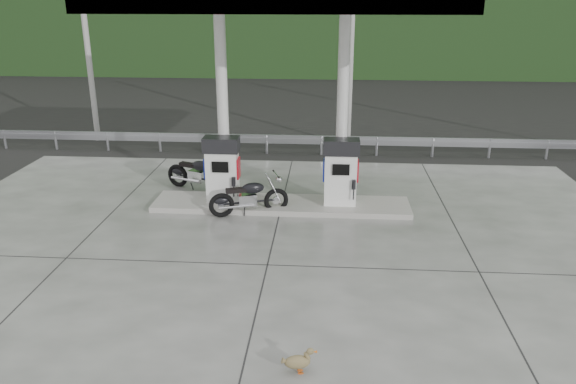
# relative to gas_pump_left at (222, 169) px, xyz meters

# --- Properties ---
(ground) EXTENTS (160.00, 160.00, 0.00)m
(ground) POSITION_rel_gas_pump_left_xyz_m (1.60, -2.50, -1.07)
(ground) COLOR black
(ground) RESTS_ON ground
(forecourt_apron) EXTENTS (18.00, 14.00, 0.02)m
(forecourt_apron) POSITION_rel_gas_pump_left_xyz_m (1.60, -2.50, -1.06)
(forecourt_apron) COLOR #61625D
(forecourt_apron) RESTS_ON ground
(pump_island) EXTENTS (7.00, 1.40, 0.15)m
(pump_island) POSITION_rel_gas_pump_left_xyz_m (1.60, 0.00, -0.98)
(pump_island) COLOR #9A9790
(pump_island) RESTS_ON forecourt_apron
(gas_pump_left) EXTENTS (0.95, 0.55, 1.80)m
(gas_pump_left) POSITION_rel_gas_pump_left_xyz_m (0.00, 0.00, 0.00)
(gas_pump_left) COLOR white
(gas_pump_left) RESTS_ON pump_island
(gas_pump_right) EXTENTS (0.95, 0.55, 1.80)m
(gas_pump_right) POSITION_rel_gas_pump_left_xyz_m (3.20, 0.00, 0.00)
(gas_pump_right) COLOR white
(gas_pump_right) RESTS_ON pump_island
(canopy_column_left) EXTENTS (0.30, 0.30, 5.00)m
(canopy_column_left) POSITION_rel_gas_pump_left_xyz_m (0.00, 0.40, 1.60)
(canopy_column_left) COLOR white
(canopy_column_left) RESTS_ON pump_island
(canopy_column_right) EXTENTS (0.30, 0.30, 5.00)m
(canopy_column_right) POSITION_rel_gas_pump_left_xyz_m (3.20, 0.40, 1.60)
(canopy_column_right) COLOR white
(canopy_column_right) RESTS_ON pump_island
(canopy_roof) EXTENTS (8.50, 5.00, 0.40)m
(canopy_roof) POSITION_rel_gas_pump_left_xyz_m (1.60, 0.00, 4.30)
(canopy_roof) COLOR white
(canopy_roof) RESTS_ON canopy_column_left
(guardrail) EXTENTS (26.00, 0.16, 1.42)m
(guardrail) POSITION_rel_gas_pump_left_xyz_m (1.60, 5.50, -0.36)
(guardrail) COLOR gray
(guardrail) RESTS_ON ground
(road) EXTENTS (60.00, 7.00, 0.01)m
(road) POSITION_rel_gas_pump_left_xyz_m (1.60, 9.00, -1.07)
(road) COLOR black
(road) RESTS_ON ground
(utility_pole_a) EXTENTS (0.22, 0.22, 8.00)m
(utility_pole_a) POSITION_rel_gas_pump_left_xyz_m (-6.40, 7.00, 2.93)
(utility_pole_a) COLOR #9D9C97
(utility_pole_a) RESTS_ON ground
(utility_pole_b) EXTENTS (0.22, 0.22, 8.00)m
(utility_pole_b) POSITION_rel_gas_pump_left_xyz_m (3.60, 7.00, 2.93)
(utility_pole_b) COLOR #9D9C97
(utility_pole_b) RESTS_ON ground
(tree_band) EXTENTS (80.00, 6.00, 6.00)m
(tree_band) POSITION_rel_gas_pump_left_xyz_m (1.60, 27.50, 1.93)
(tree_band) COLOR black
(tree_band) RESTS_ON ground
(forested_hills) EXTENTS (100.00, 40.00, 140.00)m
(forested_hills) POSITION_rel_gas_pump_left_xyz_m (1.60, 57.50, -1.07)
(forested_hills) COLOR black
(forested_hills) RESTS_ON ground
(motorcycle_left) EXTENTS (2.19, 1.41, 0.99)m
(motorcycle_left) POSITION_rel_gas_pump_left_xyz_m (-0.97, 1.25, -0.55)
(motorcycle_left) COLOR black
(motorcycle_left) RESTS_ON forecourt_apron
(motorcycle_right) EXTENTS (2.09, 1.25, 0.95)m
(motorcycle_right) POSITION_rel_gas_pump_left_xyz_m (0.80, -0.58, -0.58)
(motorcycle_right) COLOR black
(motorcycle_right) RESTS_ON forecourt_apron
(duck) EXTENTS (0.52, 0.23, 0.36)m
(duck) POSITION_rel_gas_pump_left_xyz_m (2.46, -7.09, -0.87)
(duck) COLOR brown
(duck) RESTS_ON forecourt_apron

